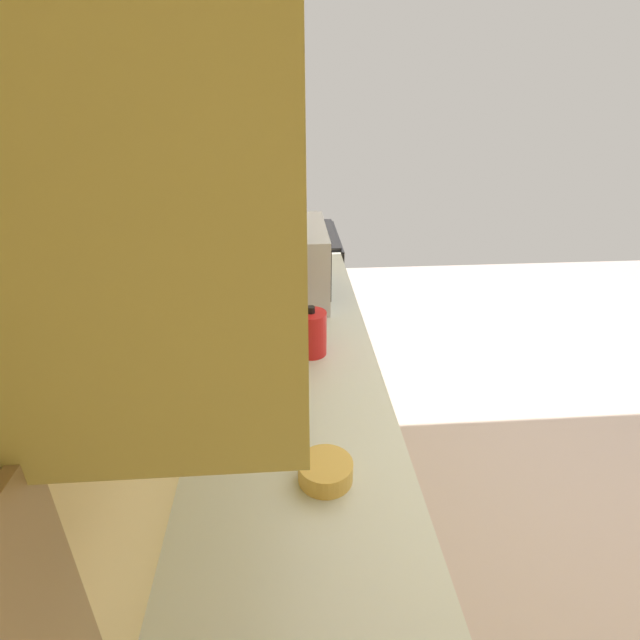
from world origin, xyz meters
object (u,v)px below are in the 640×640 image
bowl (325,470)px  kettle (311,333)px  microwave (284,262)px  oven_range (291,297)px

bowl → kettle: size_ratio=0.73×
microwave → kettle: (-0.55, -0.10, -0.08)m
microwave → kettle: size_ratio=2.71×
oven_range → bowl: (-2.13, -0.06, 0.47)m
bowl → kettle: (0.64, -0.00, 0.05)m
bowl → kettle: 0.64m
microwave → oven_range: bearing=-2.2°
bowl → oven_range: bearing=1.6°
oven_range → microwave: microwave is taller
microwave → bowl: microwave is taller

